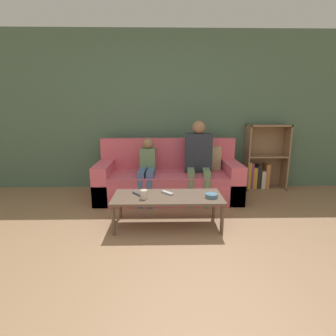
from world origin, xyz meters
The scene contains 11 objects.
ground_plane centered at (0.00, 0.00, 0.00)m, with size 22.00×22.00×0.00m, color #997251.
wall_back centered at (0.00, 2.62, 1.30)m, with size 12.00×0.06×2.60m.
couch centered at (0.12, 2.04, 0.29)m, with size 2.15×0.87×0.89m.
bookshelf centered at (1.73, 2.47, 0.43)m, with size 0.69×0.28×1.10m.
coffee_table centered at (0.08, 1.00, 0.34)m, with size 1.27×0.55×0.37m.
person_adult centered at (0.56, 1.96, 0.68)m, with size 0.42×0.63×1.19m.
person_child centered at (-0.21, 1.90, 0.52)m, with size 0.26×0.62×0.93m.
cup_near centered at (-0.19, 0.91, 0.42)m, with size 0.08×0.08×0.10m.
tv_remote_0 centered at (-0.27, 1.06, 0.38)m, with size 0.14×0.16×0.02m.
tv_remote_1 centered at (0.08, 1.08, 0.38)m, with size 0.15×0.16×0.02m.
snack_bowl centered at (0.58, 0.93, 0.39)m, with size 0.14×0.14×0.05m.
Camera 1 is at (0.03, -1.90, 1.37)m, focal length 28.00 mm.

